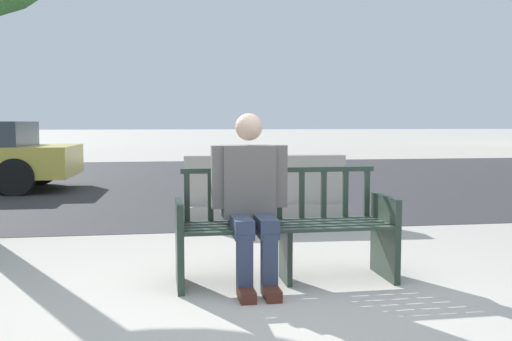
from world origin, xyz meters
TOP-DOWN VIEW (x-y plane):
  - ground_plane at (0.00, 0.00)m, footprint 200.00×200.00m
  - street_asphalt at (0.00, 8.70)m, footprint 120.00×12.00m
  - street_bench at (0.29, 0.61)m, footprint 1.70×0.55m
  - seated_person at (0.01, 0.55)m, footprint 0.58×0.72m
  - jersey_barrier_centre at (0.58, 3.30)m, footprint 2.03×0.78m

SIDE VIEW (x-z plane):
  - ground_plane at x=0.00m, z-range 0.00..0.00m
  - street_asphalt at x=0.00m, z-range 0.00..0.01m
  - jersey_barrier_centre at x=0.58m, z-range -0.08..0.76m
  - street_bench at x=0.29m, z-range -0.04..0.84m
  - seated_person at x=0.01m, z-range 0.03..1.35m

